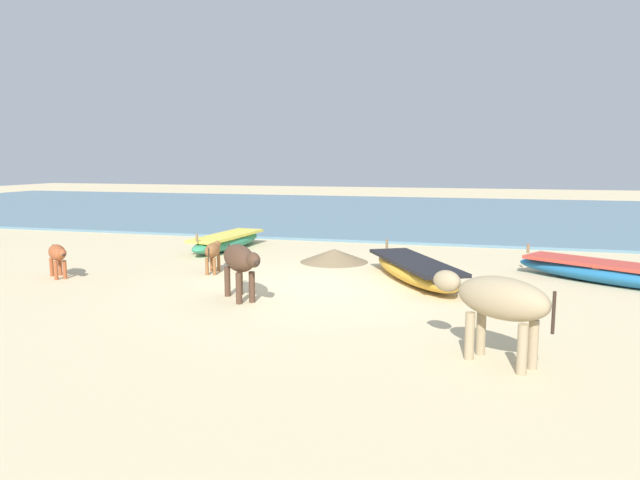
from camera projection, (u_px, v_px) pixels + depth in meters
ground at (319, 287)px, 11.09m from camera, size 80.00×80.00×0.00m
sea_water at (413, 212)px, 26.37m from camera, size 60.00×20.00×0.08m
fishing_boat_0 at (619, 273)px, 11.24m from camera, size 3.97×2.83×0.62m
fishing_boat_1 at (414, 270)px, 11.57m from camera, size 2.50×3.56×0.64m
fishing_boat_5 at (227, 241)px, 15.68m from camera, size 1.10×3.32×0.61m
cow_adult_dark at (240, 261)px, 9.99m from camera, size 1.20×1.27×0.97m
calf_near_brown at (213, 251)px, 12.42m from camera, size 0.46×1.01×0.66m
calf_far_rust at (58, 254)px, 11.89m from camera, size 0.94×0.82×0.69m
cow_second_adult_dun at (498, 301)px, 6.87m from camera, size 1.53×1.12×1.07m
debris_pile_1 at (334, 255)px, 13.79m from camera, size 1.75×1.75×0.31m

